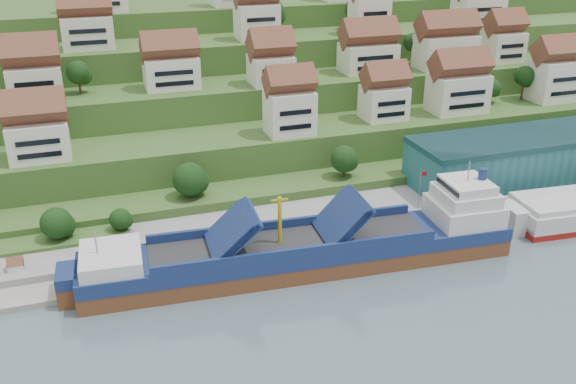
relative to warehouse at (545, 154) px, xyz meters
name	(u,v)px	position (x,y,z in m)	size (l,w,h in m)	color
ground	(353,261)	(-52.00, -17.00, -7.20)	(300.00, 300.00, 0.00)	slate
quay	(414,204)	(-32.00, -2.00, -6.10)	(180.00, 14.00, 2.20)	gray
hillside	(216,68)	(-52.00, 86.55, 3.46)	(260.00, 128.00, 31.00)	#2D4C1E
hillside_village	(277,47)	(-45.60, 44.62, 17.34)	(157.54, 63.13, 29.23)	silver
hillside_trees	(232,99)	(-61.07, 28.65, 10.00)	(139.49, 62.55, 31.51)	#193C14
warehouse	(545,154)	(0.00, 0.00, 0.00)	(60.00, 15.00, 10.00)	#256266
flagpole	(420,188)	(-33.89, -7.00, -0.32)	(1.28, 0.16, 8.00)	gray
cargo_ship	(313,250)	(-59.05, -16.40, -4.12)	(72.52, 15.83, 15.88)	brown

